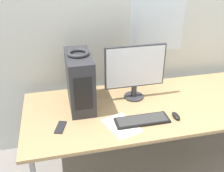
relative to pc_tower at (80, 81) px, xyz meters
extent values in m
cube|color=silver|center=(0.66, 0.44, 0.40)|extent=(8.00, 0.06, 2.70)
cube|color=tan|center=(0.66, -0.15, -0.25)|extent=(2.33, 0.92, 0.03)
cylinder|color=#99999E|center=(-0.42, 0.23, -0.61)|extent=(0.04, 0.04, 0.69)
cube|color=#2D2D33|center=(0.00, 0.00, 0.00)|extent=(0.20, 0.46, 0.47)
cube|color=black|center=(0.00, -0.23, 0.00)|extent=(0.14, 0.00, 0.28)
torus|color=#333338|center=(0.00, 0.00, 0.25)|extent=(0.18, 0.18, 0.03)
cylinder|color=#333338|center=(0.49, 0.02, -0.23)|extent=(0.18, 0.18, 0.02)
cylinder|color=#333338|center=(0.49, 0.02, -0.16)|extent=(0.05, 0.05, 0.12)
cube|color=#333338|center=(0.49, 0.02, 0.08)|extent=(0.54, 0.03, 0.39)
cube|color=white|center=(0.49, 0.00, 0.08)|extent=(0.52, 0.00, 0.36)
cube|color=black|center=(0.44, -0.36, -0.22)|extent=(0.44, 0.15, 0.02)
cube|color=#383838|center=(0.44, -0.36, -0.21)|extent=(0.40, 0.12, 0.00)
ellipsoid|color=black|center=(0.73, -0.38, -0.22)|extent=(0.05, 0.11, 0.03)
cube|color=#232328|center=(-0.20, -0.30, -0.23)|extent=(0.10, 0.16, 0.01)
cube|color=white|center=(0.27, -0.38, -0.23)|extent=(0.29, 0.35, 0.00)
camera|label=1|loc=(-0.18, -1.98, 1.00)|focal=42.00mm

